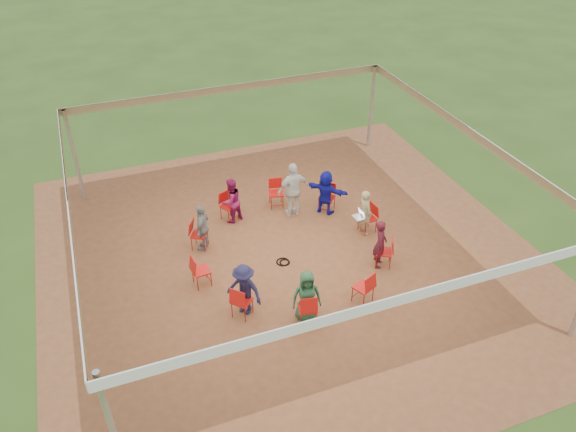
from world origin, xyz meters
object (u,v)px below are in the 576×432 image
object	(u,v)px
person_seated_1	(326,192)
person_seated_4	(244,290)
chair_4	(199,235)
chair_7	(307,308)
chair_5	(201,271)
person_seated_3	(203,227)
cable_coil	(284,262)
person_seated_0	(365,212)
chair_3	(229,206)
chair_9	(384,252)
chair_2	(276,193)
person_seated_5	(306,296)
laptop	(360,215)
chair_0	(368,218)
standing_person	(293,190)
person_seated_6	(380,244)
chair_8	(363,287)
chair_1	(327,198)
person_seated_2	(231,201)
chair_6	(242,301)

from	to	relation	value
person_seated_1	person_seated_4	distance (m)	4.78
chair_4	chair_7	world-z (taller)	same
chair_5	person_seated_3	xyz separation A→B (m)	(0.42, 1.46, 0.26)
chair_4	person_seated_1	world-z (taller)	person_seated_1
chair_5	cable_coil	xyz separation A→B (m)	(2.24, 0.07, -0.43)
person_seated_1	person_seated_0	bearing A→B (deg)	162.00
chair_4	person_seated_3	xyz separation A→B (m)	(0.10, -0.06, 0.26)
chair_3	chair_9	size ratio (longest dim) A/B	1.00
chair_2	person_seated_5	bearing A→B (deg)	90.00
chair_9	person_seated_4	bearing A→B (deg)	124.98
laptop	chair_0	bearing A→B (deg)	-90.00
standing_person	laptop	distance (m)	2.12
person_seated_1	person_seated_6	bearing A→B (deg)	144.00
standing_person	chair_8	bearing A→B (deg)	88.35
chair_9	person_seated_0	distance (m)	1.54
chair_8	person_seated_5	bearing A→B (deg)	157.69
chair_1	chair_4	distance (m)	4.06
chair_7	laptop	xyz separation A→B (m)	(2.72, 2.71, 0.21)
chair_0	chair_2	distance (m)	2.95
person_seated_2	person_seated_4	world-z (taller)	same
chair_7	chair_8	distance (m)	1.55
chair_4	person_seated_1	bearing A→B (deg)	124.98
chair_9	person_seated_3	xyz separation A→B (m)	(-4.26, 2.42, 0.26)
chair_7	person_seated_1	distance (m)	4.66
person_seated_6	cable_coil	xyz separation A→B (m)	(-2.33, 0.97, -0.68)
chair_9	person_seated_3	bearing A→B (deg)	90.00
person_seated_3	cable_coil	xyz separation A→B (m)	(1.82, -1.39, -0.68)
chair_5	person_seated_1	bearing A→B (deg)	107.54
chair_1	standing_person	bearing A→B (deg)	39.79
chair_7	person_seated_0	bearing A→B (deg)	55.02
chair_5	person_seated_6	xyz separation A→B (m)	(4.57, -0.90, 0.26)
person_seated_3	person_seated_6	distance (m)	4.78
chair_5	chair_6	xyz separation A→B (m)	(0.64, -1.41, 0.00)
chair_6	person_seated_0	xyz separation A→B (m)	(4.23, 1.96, 0.26)
chair_9	person_seated_6	world-z (taller)	person_seated_6
person_seated_4	person_seated_0	bearing A→B (deg)	72.00
person_seated_1	person_seated_6	world-z (taller)	same
chair_9	standing_person	world-z (taller)	standing_person
chair_3	chair_0	bearing A→B (deg)	126.00
person_seated_5	chair_7	bearing A→B (deg)	-90.00
person_seated_5	cable_coil	xyz separation A→B (m)	(0.23, 2.13, -0.68)
chair_2	chair_4	distance (m)	2.95
chair_1	person_seated_3	bearing A→B (deg)	55.02
chair_5	cable_coil	distance (m)	2.28
chair_4	chair_7	size ratio (longest dim) A/B	1.00
person_seated_0	standing_person	size ratio (longest dim) A/B	0.81
chair_5	chair_7	xyz separation A→B (m)	(1.99, -2.18, 0.00)
standing_person	cable_coil	distance (m)	2.46
chair_0	person_seated_0	distance (m)	0.28
chair_0	person_seated_5	distance (m)	3.97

